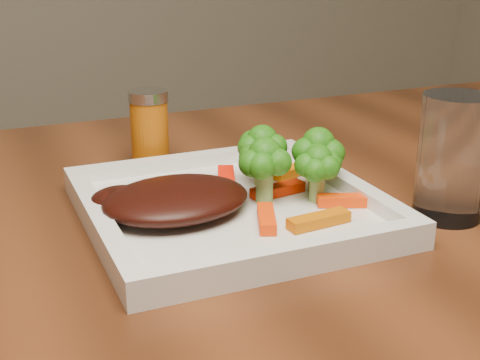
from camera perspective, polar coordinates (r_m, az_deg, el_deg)
name	(u,v)px	position (r m, az deg, el deg)	size (l,w,h in m)	color
plate	(230,212)	(0.64, -0.82, -2.71)	(0.27, 0.27, 0.01)	white
steak	(176,199)	(0.62, -5.49, -1.64)	(0.14, 0.11, 0.03)	black
broccoli_0	(262,152)	(0.69, 1.89, 2.42)	(0.06, 0.06, 0.07)	#3D7513
broccoli_1	(318,160)	(0.67, 6.63, 1.67)	(0.06, 0.06, 0.06)	#237513
broccoli_2	(318,172)	(0.65, 6.64, 0.68)	(0.05, 0.05, 0.06)	#1C7814
broccoli_3	(265,172)	(0.64, 2.11, 0.72)	(0.06, 0.06, 0.06)	#186E12
carrot_0	(319,220)	(0.60, 6.74, -3.41)	(0.06, 0.02, 0.01)	#C96003
carrot_1	(347,200)	(0.65, 9.09, -1.73)	(0.06, 0.02, 0.01)	#FE3B04
carrot_2	(266,218)	(0.60, 2.28, -3.29)	(0.05, 0.01, 0.01)	#FF3904
carrot_3	(295,170)	(0.72, 4.71, 0.86)	(0.06, 0.02, 0.01)	orange
carrot_4	(226,179)	(0.70, -1.18, 0.08)	(0.06, 0.02, 0.01)	#FD1904
carrot_6	(278,190)	(0.67, 3.24, -0.85)	(0.06, 0.02, 0.01)	#F82A04
spice_shaker	(150,130)	(0.78, -7.72, 4.23)	(0.04, 0.04, 0.09)	#A54F09
drinking_glass	(452,158)	(0.66, 17.66, 1.83)	(0.06, 0.06, 0.12)	silver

